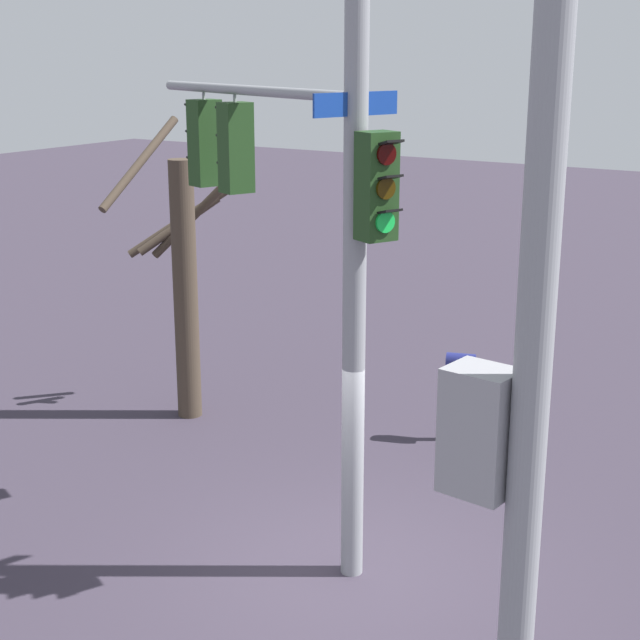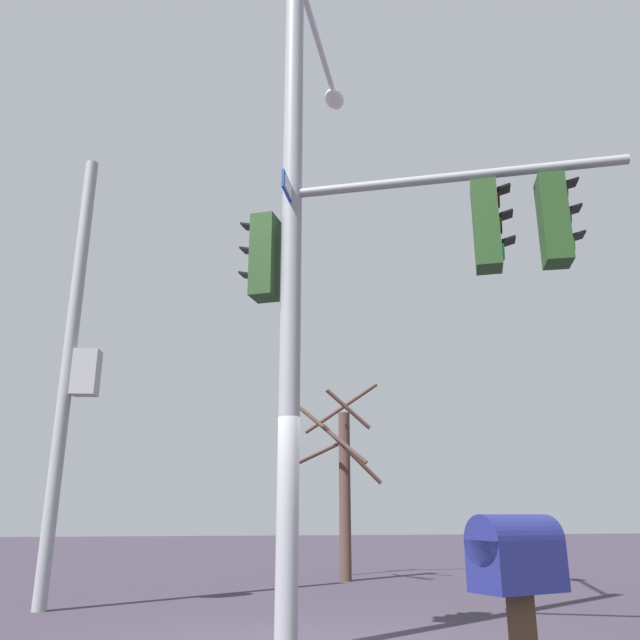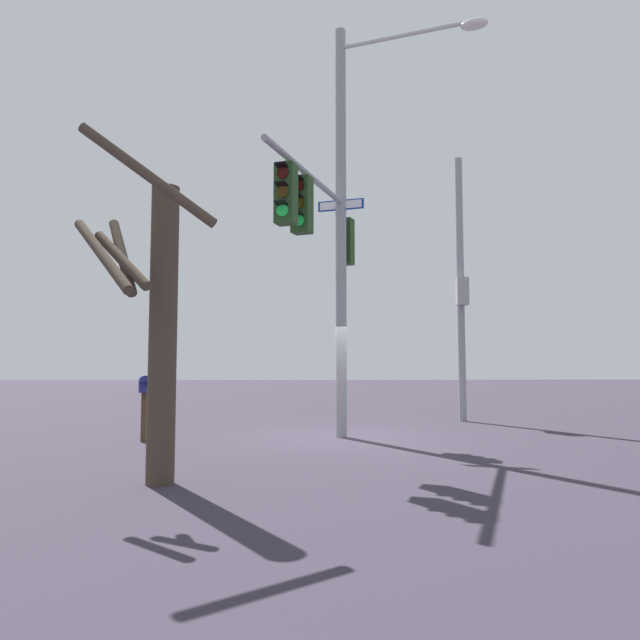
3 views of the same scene
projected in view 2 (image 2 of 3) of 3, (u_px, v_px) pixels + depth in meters
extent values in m
cylinder|color=gray|center=(292.00, 237.00, 8.08)|extent=(0.25, 0.25, 9.59)
cylinder|color=silver|center=(318.00, 40.00, 10.81)|extent=(2.89, 1.26, 0.10)
ellipsoid|color=silver|center=(334.00, 99.00, 12.22)|extent=(0.69, 0.56, 0.20)
cylinder|color=gray|center=(452.00, 178.00, 7.86)|extent=(1.65, 3.83, 0.12)
cube|color=#1E3D19|center=(486.00, 226.00, 7.58)|extent=(0.45, 0.42, 1.10)
cylinder|color=#2F0403|center=(498.00, 199.00, 7.64)|extent=(0.21, 0.12, 0.22)
cube|color=black|center=(504.00, 190.00, 7.66)|extent=(0.26, 0.23, 0.06)
cylinder|color=#352504|center=(500.00, 225.00, 7.54)|extent=(0.21, 0.12, 0.22)
cube|color=black|center=(506.00, 215.00, 7.56)|extent=(0.26, 0.23, 0.06)
cylinder|color=#19D147|center=(503.00, 251.00, 7.44)|extent=(0.21, 0.12, 0.22)
cube|color=black|center=(508.00, 241.00, 7.46)|extent=(0.26, 0.23, 0.06)
cylinder|color=gray|center=(482.00, 180.00, 7.76)|extent=(0.04, 0.04, 0.15)
cube|color=#1E3D19|center=(554.00, 220.00, 7.43)|extent=(0.44, 0.40, 1.10)
cylinder|color=#2F0403|center=(565.00, 193.00, 7.50)|extent=(0.22, 0.10, 0.22)
cube|color=black|center=(570.00, 184.00, 7.52)|extent=(0.25, 0.22, 0.06)
cylinder|color=#352504|center=(568.00, 219.00, 7.40)|extent=(0.22, 0.10, 0.22)
cube|color=black|center=(574.00, 210.00, 7.42)|extent=(0.25, 0.22, 0.06)
cylinder|color=#19D147|center=(572.00, 246.00, 7.30)|extent=(0.22, 0.10, 0.22)
cube|color=black|center=(577.00, 236.00, 7.32)|extent=(0.25, 0.22, 0.06)
cylinder|color=gray|center=(548.00, 173.00, 7.61)|extent=(0.04, 0.04, 0.15)
cube|color=#1E3D19|center=(265.00, 258.00, 8.08)|extent=(0.46, 0.43, 1.10)
cylinder|color=#2F0403|center=(254.00, 235.00, 8.22)|extent=(0.21, 0.12, 0.22)
cube|color=black|center=(249.00, 227.00, 8.28)|extent=(0.26, 0.24, 0.06)
cylinder|color=#352504|center=(253.00, 259.00, 8.12)|extent=(0.21, 0.12, 0.22)
cube|color=black|center=(248.00, 251.00, 8.18)|extent=(0.26, 0.24, 0.06)
cylinder|color=#19D147|center=(252.00, 284.00, 8.02)|extent=(0.21, 0.12, 0.22)
cube|color=black|center=(247.00, 276.00, 8.08)|extent=(0.26, 0.24, 0.06)
cube|color=navy|center=(292.00, 198.00, 8.24)|extent=(1.04, 0.40, 0.24)
cube|color=white|center=(294.00, 198.00, 8.24)|extent=(0.94, 0.35, 0.18)
cylinder|color=gray|center=(68.00, 364.00, 10.76)|extent=(0.22, 0.22, 7.72)
cube|color=#99999E|center=(86.00, 373.00, 10.73)|extent=(0.38, 0.45, 0.78)
cube|color=navy|center=(517.00, 566.00, 3.09)|extent=(0.36, 0.49, 0.24)
cylinder|color=navy|center=(515.00, 540.00, 3.12)|extent=(0.36, 0.49, 0.24)
cylinder|color=#4A332D|center=(345.00, 494.00, 14.59)|extent=(0.26, 0.26, 3.73)
cylinder|color=#4A332D|center=(330.00, 433.00, 14.23)|extent=(1.07, 1.51, 1.45)
cylinder|color=#4A332D|center=(348.00, 409.00, 14.67)|extent=(0.11, 1.06, 0.93)
cylinder|color=#4A332D|center=(341.00, 408.00, 16.08)|extent=(0.37, 1.86, 1.31)
cylinder|color=#4A332D|center=(315.00, 455.00, 15.57)|extent=(1.20, 1.78, 0.90)
cylinder|color=#4A332D|center=(352.00, 454.00, 14.22)|extent=(0.14, 1.40, 1.32)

